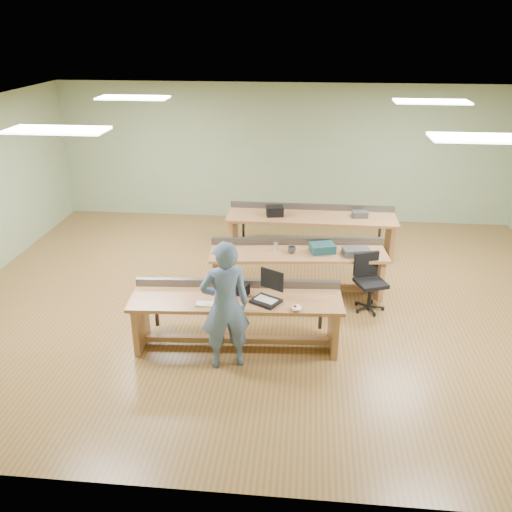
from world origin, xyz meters
name	(u,v)px	position (x,y,z in m)	size (l,w,h in m)	color
floor	(270,299)	(0.00, 0.00, 0.00)	(10.00, 10.00, 0.00)	brown
ceiling	(272,112)	(0.00, 0.00, 3.00)	(10.00, 10.00, 0.00)	silver
wall_back	(284,153)	(0.00, 4.00, 1.50)	(10.00, 0.04, 3.00)	gray
wall_front	(237,364)	(0.00, -4.00, 1.50)	(10.00, 0.04, 3.00)	gray
fluor_panels	(272,114)	(0.00, 0.00, 2.97)	(6.20, 3.50, 0.03)	white
workbench_front	(237,309)	(-0.36, -1.39, 0.56)	(2.90, 0.95, 0.86)	#A56D45
workbench_mid	(298,262)	(0.42, 0.29, 0.56)	(2.91, 1.04, 0.86)	#A56D45
workbench_back	(311,224)	(0.63, 2.07, 0.56)	(3.23, 0.87, 0.86)	#A56D45
person	(225,306)	(-0.44, -1.88, 0.88)	(0.64, 0.42, 1.75)	slate
laptop_base	(266,301)	(0.05, -1.50, 0.77)	(0.36, 0.29, 0.04)	black
laptop_screen	(272,280)	(0.12, -1.38, 1.03)	(0.36, 0.02, 0.28)	black
keyboard	(211,305)	(-0.66, -1.66, 0.76)	(0.40, 0.13, 0.02)	beige
trackball_mouse	(296,308)	(0.45, -1.68, 0.78)	(0.14, 0.16, 0.07)	white
camera_bag	(240,289)	(-0.33, -1.30, 0.83)	(0.23, 0.15, 0.16)	black
task_chair	(369,290)	(1.55, -0.16, 0.33)	(0.63, 0.63, 0.90)	black
parts_bin_teal	(322,248)	(0.81, 0.29, 0.82)	(0.39, 0.29, 0.13)	#143C41
parts_bin_grey	(356,252)	(1.35, 0.22, 0.81)	(0.41, 0.26, 0.11)	#353537
mug	(292,250)	(0.32, 0.20, 0.80)	(0.14, 0.14, 0.11)	#353537
drinks_can	(276,246)	(0.06, 0.30, 0.81)	(0.07, 0.07, 0.13)	silver
storage_box_back	(275,211)	(-0.07, 1.97, 0.84)	(0.32, 0.23, 0.18)	black
tray_back	(360,214)	(1.55, 2.06, 0.81)	(0.28, 0.21, 0.11)	#353537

